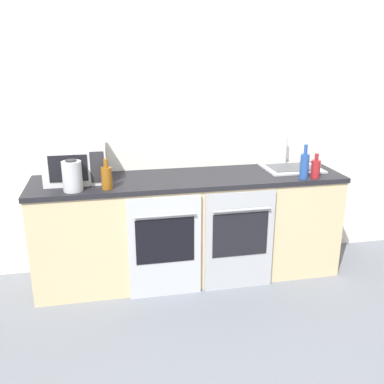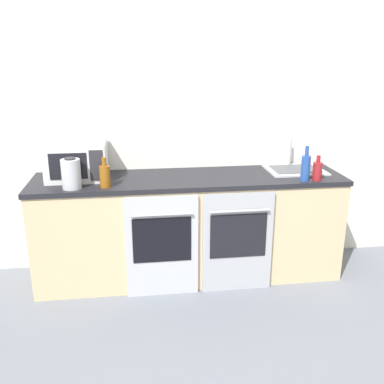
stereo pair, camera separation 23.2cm
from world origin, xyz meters
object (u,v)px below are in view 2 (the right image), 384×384
Objects in this scene: oven_left at (162,246)px; microwave at (77,160)px; oven_right at (238,242)px; kettle at (71,174)px; bottle_amber at (105,176)px; bottle_blue at (306,167)px; bottle_red at (317,171)px; sink at (295,169)px.

oven_left is 0.99m from microwave.
kettle is at bearing 174.80° from oven_right.
oven_right is at bearing -6.39° from bottle_amber.
microwave reaches higher than bottle_amber.
kettle is at bearing 178.86° from bottle_blue.
microwave is 1.95m from bottle_red.
bottle_blue is (1.17, 0.08, 0.58)m from oven_left.
bottle_red is 0.86× the size of kettle.
kettle reaches higher than bottle_amber.
oven_left is at bearing -176.29° from bottle_red.
microwave reaches higher than sink.
bottle_amber is at bearing -0.25° from kettle.
sink is (1.62, 0.27, -0.08)m from bottle_amber.
bottle_blue is 0.11m from bottle_red.
microwave is at bearing 162.61° from oven_right.
kettle is 1.89m from sink.
oven_right is 0.86m from bottle_red.
sink is at bearing 84.09° from bottle_blue.
microwave is 2.00× the size of kettle.
bottle_red is (0.10, 0.00, -0.03)m from bottle_blue.
bottle_amber reaches higher than oven_right.
microwave reaches higher than oven_right.
bottle_blue reaches higher than kettle.
kettle is (-1.94, 0.03, 0.03)m from bottle_red.
bottle_amber is 0.82× the size of bottle_blue.
sink reaches higher than oven_left.
oven_left is 4.11× the size of bottle_red.
oven_right is at bearing -5.20° from kettle.
bottle_blue reaches higher than bottle_red.
oven_right is 1.41m from kettle.
oven_right is 2.97× the size of bottle_blue.
kettle is at bearing -92.28° from microwave.
microwave is at bearing 170.14° from bottle_blue.
microwave is 2.33× the size of bottle_red.
sink is at bearing 8.32° from kettle.
bottle_red reaches higher than oven_right.
bottle_blue is at bearing -178.61° from bottle_red.
microwave is 0.28m from kettle.
oven_left is 0.71m from bottle_amber.
bottle_blue is at bearing -95.91° from sink.
bottle_blue is at bearing -9.86° from microwave.
bottle_red is (0.66, 0.08, 0.55)m from oven_right.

